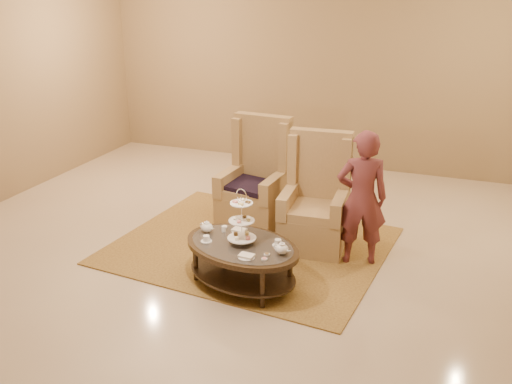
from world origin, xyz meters
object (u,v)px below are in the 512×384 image
at_px(tea_table, 242,251).
at_px(armchair_right, 316,209).
at_px(armchair_left, 256,189).
at_px(person, 362,199).

height_order(tea_table, armchair_right, armchair_right).
xyz_separation_m(armchair_left, person, (1.48, -0.62, 0.30)).
height_order(tea_table, armchair_left, armchair_left).
distance_m(tea_table, armchair_left, 1.64).
bearing_deg(armchair_left, tea_table, -70.38).
height_order(tea_table, person, person).
relative_size(armchair_left, armchair_right, 1.03).
xyz_separation_m(tea_table, armchair_right, (0.45, 1.23, 0.07)).
relative_size(tea_table, armchair_right, 1.09).
height_order(armchair_right, person, person).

